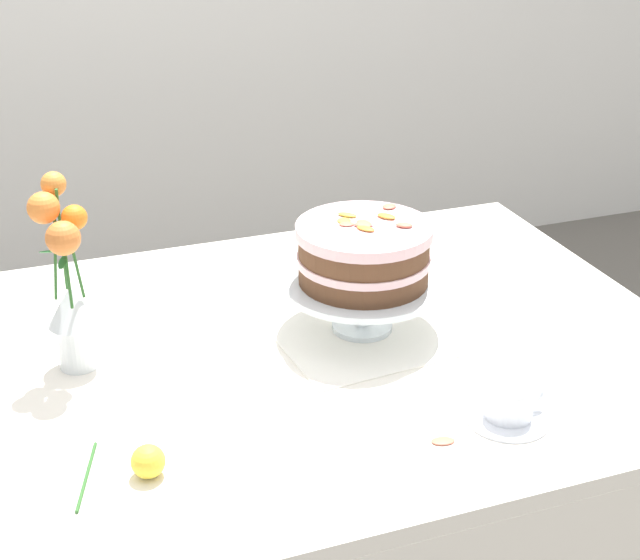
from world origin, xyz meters
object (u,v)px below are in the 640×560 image
at_px(cake_stand, 363,289).
at_px(layer_cake, 364,253).
at_px(fallen_rose, 146,462).
at_px(dining_table, 296,400).
at_px(teacup, 509,405).
at_px(flower_vase, 69,287).

distance_m(cake_stand, layer_cake, 0.07).
bearing_deg(fallen_rose, cake_stand, 33.03).
xyz_separation_m(dining_table, fallen_rose, (-0.30, -0.25, 0.12)).
xyz_separation_m(layer_cake, teacup, (0.10, -0.34, -0.13)).
distance_m(dining_table, layer_cake, 0.29).
height_order(dining_table, teacup, teacup).
height_order(dining_table, cake_stand, cake_stand).
xyz_separation_m(layer_cake, fallen_rose, (-0.45, -0.29, -0.13)).
relative_size(layer_cake, teacup, 1.85).
bearing_deg(fallen_rose, teacup, -5.36).
bearing_deg(fallen_rose, layer_cake, 33.03).
bearing_deg(fallen_rose, dining_table, 39.00).
bearing_deg(teacup, layer_cake, 106.75).
bearing_deg(flower_vase, dining_table, -14.02).
bearing_deg(dining_table, flower_vase, 165.98).
distance_m(dining_table, cake_stand, 0.23).
bearing_deg(layer_cake, teacup, -73.25).
bearing_deg(flower_vase, fallen_rose, -80.89).
xyz_separation_m(flower_vase, teacup, (0.60, -0.39, -0.12)).
xyz_separation_m(cake_stand, flower_vase, (-0.50, 0.05, 0.07)).
distance_m(cake_stand, fallen_rose, 0.54).
height_order(flower_vase, teacup, flower_vase).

